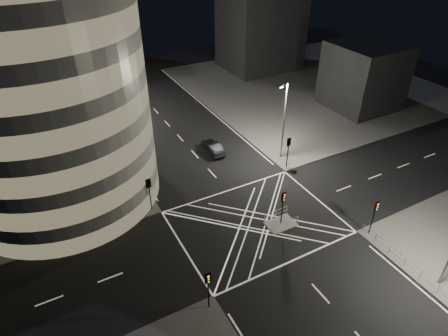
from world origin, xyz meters
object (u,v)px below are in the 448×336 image
traffic_signal_fl (149,189)px  traffic_signal_nr (375,212)px  traffic_signal_nl (208,284)px  street_lamp_right_far (284,119)px  street_lamp_left_far (89,89)px  traffic_signal_island (283,202)px  central_island (281,224)px  street_lamp_left_near (125,146)px  traffic_signal_fr (288,147)px  sedan (213,147)px

traffic_signal_fl → traffic_signal_nr: 22.24m
traffic_signal_nl → street_lamp_right_far: (18.24, 15.80, 2.63)m
street_lamp_left_far → street_lamp_right_far: bearing=-48.1°
street_lamp_left_far → traffic_signal_island: bearing=-70.0°
traffic_signal_island → street_lamp_right_far: size_ratio=0.40×
central_island → traffic_signal_nr: 9.08m
central_island → street_lamp_left_near: 18.52m
traffic_signal_nr → central_island: bearing=142.1°
central_island → street_lamp_left_far: (-11.44, 31.50, 5.47)m
central_island → street_lamp_left_near: bearing=130.3°
traffic_signal_fr → traffic_signal_nr: (0.00, -13.60, 0.00)m
traffic_signal_fr → traffic_signal_island: (-6.80, -8.30, 0.00)m
traffic_signal_fl → street_lamp_right_far: bearing=6.9°
central_island → traffic_signal_fr: size_ratio=0.75×
traffic_signal_island → street_lamp_left_near: street_lamp_left_near is taller
traffic_signal_fr → street_lamp_right_far: bearing=73.9°
street_lamp_left_far → street_lamp_right_far: 28.23m
traffic_signal_nr → street_lamp_right_far: street_lamp_right_far is taller
traffic_signal_nl → traffic_signal_island: same height
street_lamp_left_far → traffic_signal_nl: bearing=-89.0°
central_island → traffic_signal_nr: bearing=-37.9°
sedan → street_lamp_left_far: bearing=-51.5°
traffic_signal_island → street_lamp_right_far: bearing=54.7°
traffic_signal_fr → street_lamp_left_far: 29.63m
street_lamp_left_near → traffic_signal_fr: bearing=-15.9°
traffic_signal_nl → traffic_signal_nr: (17.60, 0.00, 0.00)m
central_island → traffic_signal_fl: traffic_signal_fl is taller
central_island → traffic_signal_fl: 13.91m
traffic_signal_island → street_lamp_left_far: bearing=110.0°
traffic_signal_nr → sedan: (-6.50, 21.13, -2.17)m
street_lamp_right_far → sedan: street_lamp_right_far is taller
central_island → sedan: size_ratio=0.66×
traffic_signal_island → street_lamp_right_far: street_lamp_right_far is taller
traffic_signal_fl → street_lamp_right_far: 18.55m
street_lamp_left_near → street_lamp_left_far: (0.00, 18.00, 0.00)m
central_island → traffic_signal_fl: size_ratio=0.75×
street_lamp_left_near → street_lamp_left_far: bearing=90.0°
traffic_signal_fr → street_lamp_left_far: street_lamp_left_far is taller
street_lamp_left_far → street_lamp_left_near: bearing=-90.0°
traffic_signal_island → street_lamp_left_near: 17.89m
traffic_signal_nl → street_lamp_left_far: 36.90m
traffic_signal_nl → traffic_signal_fr: size_ratio=1.00×
street_lamp_left_near → sedan: bearing=11.2°
traffic_signal_fr → street_lamp_left_near: (-18.24, 5.20, 2.63)m
traffic_signal_fr → street_lamp_left_near: size_ratio=0.40×
traffic_signal_island → traffic_signal_fr: bearing=50.7°
central_island → traffic_signal_fr: bearing=50.7°
traffic_signal_nr → street_lamp_left_far: size_ratio=0.40×
traffic_signal_nl → sedan: 23.96m
street_lamp_left_far → street_lamp_right_far: size_ratio=1.00×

